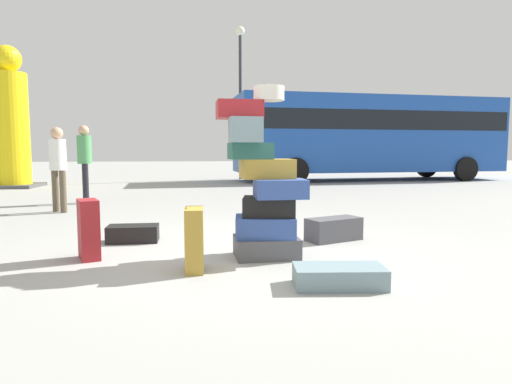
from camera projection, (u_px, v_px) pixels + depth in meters
name	position (u px, v px, depth m)	size (l,w,h in m)	color
ground_plane	(239.00, 254.00, 4.94)	(80.00, 80.00, 0.00)	#9E9E99
suitcase_tower	(264.00, 191.00, 4.75)	(0.96, 0.66, 1.85)	#4C4C51
suitcase_black_right_side	(133.00, 234.00, 5.57)	(0.63, 0.34, 0.21)	black
suitcase_charcoal_foreground_near	(334.00, 229.00, 5.65)	(0.72, 0.33, 0.30)	#4C4C51
suitcase_slate_foreground_far	(339.00, 276.00, 3.75)	(0.77, 0.38, 0.18)	gray
suitcase_maroon_left_side	(89.00, 229.00, 4.68)	(0.19, 0.35, 0.64)	maroon
suitcase_tan_white_trunk	(194.00, 240.00, 4.22)	(0.17, 0.37, 0.61)	#B28C33
person_bearded_onlooker	(85.00, 157.00, 9.51)	(0.30, 0.33, 1.70)	black
person_tourist_with_camera	(58.00, 162.00, 8.14)	(0.30, 0.30, 1.59)	brown
yellow_dummy_statue	(11.00, 125.00, 13.50)	(1.48, 1.48, 4.34)	yellow
parked_bus	(369.00, 133.00, 16.86)	(10.47, 3.47, 3.15)	#1E4CA5
lamp_post	(240.00, 80.00, 17.18)	(0.36, 0.36, 5.96)	#333338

